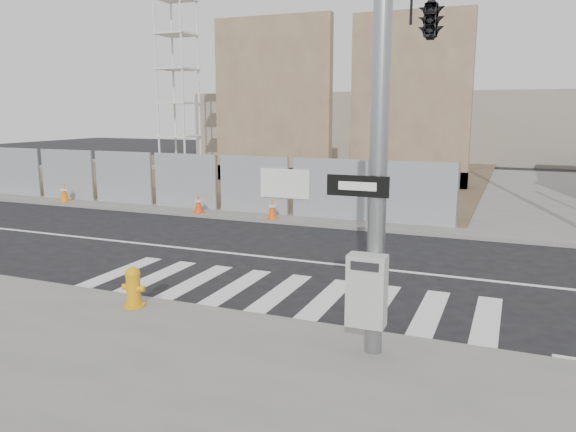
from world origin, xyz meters
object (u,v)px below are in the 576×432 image
at_px(signal_pole, 417,47).
at_px(traffic_cone_b, 64,193).
at_px(crane_tower, 176,18).
at_px(traffic_cone_c, 199,204).
at_px(traffic_cone_d, 272,209).
at_px(fire_hydrant, 133,287).

xyz_separation_m(signal_pole, traffic_cone_b, (-14.69, 6.41, -4.30)).
relative_size(crane_tower, traffic_cone_c, 27.22).
bearing_deg(traffic_cone_c, traffic_cone_b, 178.67).
bearing_deg(crane_tower, traffic_cone_d, -47.15).
bearing_deg(fire_hydrant, traffic_cone_d, 81.52).
relative_size(signal_pole, traffic_cone_d, 10.46).
relative_size(traffic_cone_c, traffic_cone_d, 1.00).
bearing_deg(signal_pole, traffic_cone_c, 143.53).
xyz_separation_m(traffic_cone_b, traffic_cone_d, (9.05, -0.14, -0.03)).
bearing_deg(signal_pole, traffic_cone_b, 156.43).
height_order(crane_tower, fire_hydrant, crane_tower).
height_order(crane_tower, traffic_cone_c, crane_tower).
distance_m(fire_hydrant, traffic_cone_b, 13.51).
bearing_deg(signal_pole, crane_tower, 132.57).
height_order(signal_pole, traffic_cone_d, signal_pole).
relative_size(crane_tower, traffic_cone_b, 24.72).
relative_size(fire_hydrant, traffic_cone_d, 1.12).
xyz_separation_m(crane_tower, traffic_cone_d, (11.86, -12.78, -8.58)).
distance_m(signal_pole, traffic_cone_d, 9.48).
xyz_separation_m(fire_hydrant, traffic_cone_d, (-1.10, 8.77, -0.04)).
bearing_deg(traffic_cone_d, traffic_cone_b, 179.08).
xyz_separation_m(signal_pole, traffic_cone_d, (-5.64, 6.27, -4.33)).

